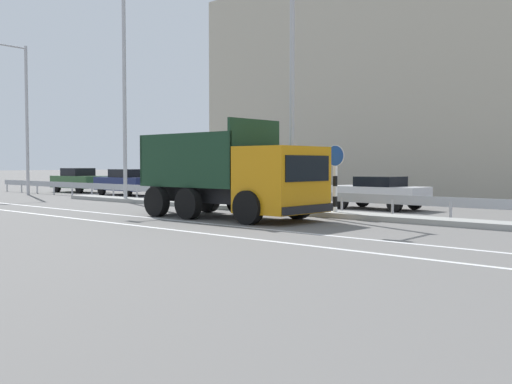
{
  "coord_description": "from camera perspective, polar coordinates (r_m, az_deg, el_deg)",
  "views": [
    {
      "loc": [
        14.64,
        -15.26,
        1.83
      ],
      "look_at": [
        0.14,
        0.43,
        0.84
      ],
      "focal_mm": 42.0,
      "sensor_mm": 36.0,
      "label": 1
    }
  ],
  "objects": [
    {
      "name": "lane_strip_1",
      "position": [
        18.05,
        -10.95,
        -3.2
      ],
      "size": [
        50.81,
        0.16,
        0.01
      ],
      "primitive_type": "cube",
      "color": "silver",
      "rests_on": "ground_plane"
    },
    {
      "name": "median_guardrail",
      "position": [
        23.41,
        3.96,
        -0.43
      ],
      "size": [
        50.81,
        0.09,
        0.78
      ],
      "color": "#9EA0A5",
      "rests_on": "ground_plane"
    },
    {
      "name": "parked_car_2",
      "position": [
        31.28,
        -5.8,
        0.54
      ],
      "size": [
        3.92,
        1.9,
        1.33
      ],
      "rotation": [
        0.0,
        0.0,
        1.61
      ],
      "color": "navy",
      "rests_on": "ground_plane"
    },
    {
      "name": "ground_plane",
      "position": [
        21.22,
        -1.08,
        -2.28
      ],
      "size": [
        320.0,
        320.0,
        0.0
      ],
      "primitive_type": "plane",
      "color": "#605E5B"
    },
    {
      "name": "parked_car_4",
      "position": [
        24.73,
        11.56,
        -0.02
      ],
      "size": [
        3.95,
        1.9,
        1.33
      ],
      "rotation": [
        0.0,
        0.0,
        1.59
      ],
      "color": "silver",
      "rests_on": "ground_plane"
    },
    {
      "name": "median_island",
      "position": [
        22.57,
        2.15,
        -1.76
      ],
      "size": [
        27.95,
        1.1,
        0.18
      ],
      "primitive_type": "cube",
      "color": "gray",
      "rests_on": "ground_plane"
    },
    {
      "name": "lane_strip_0",
      "position": [
        19.2,
        -6.47,
        -2.81
      ],
      "size": [
        50.81,
        0.16,
        0.01
      ],
      "primitive_type": "cube",
      "color": "silver",
      "rests_on": "ground_plane"
    },
    {
      "name": "parked_car_3",
      "position": [
        28.08,
        0.89,
        0.29
      ],
      "size": [
        4.42,
        2.03,
        1.32
      ],
      "rotation": [
        0.0,
        0.0,
        1.61
      ],
      "color": "#A3A3A8",
      "rests_on": "ground_plane"
    },
    {
      "name": "parked_car_1",
      "position": [
        36.11,
        -12.11,
        0.94
      ],
      "size": [
        4.22,
        2.07,
        1.54
      ],
      "rotation": [
        0.0,
        0.0,
        1.58
      ],
      "color": "navy",
      "rests_on": "ground_plane"
    },
    {
      "name": "parked_car_0",
      "position": [
        40.62,
        -16.52,
        1.09
      ],
      "size": [
        4.04,
        2.11,
        1.58
      ],
      "rotation": [
        0.0,
        0.0,
        -1.49
      ],
      "color": "#335B33",
      "rests_on": "ground_plane"
    },
    {
      "name": "street_lamp_1",
      "position": [
        29.71,
        -12.73,
        10.29
      ],
      "size": [
        0.72,
        2.52,
        10.55
      ],
      "color": "#ADADB2",
      "rests_on": "ground_plane"
    },
    {
      "name": "median_road_sign",
      "position": [
        20.93,
        7.54,
        1.24
      ],
      "size": [
        0.74,
        0.16,
        2.5
      ],
      "color": "white",
      "rests_on": "ground_plane"
    },
    {
      "name": "street_lamp_2",
      "position": [
        22.22,
        3.21,
        9.78
      ],
      "size": [
        0.71,
        2.07,
        8.24
      ],
      "color": "#ADADB2",
      "rests_on": "ground_plane"
    },
    {
      "name": "street_lamp_0",
      "position": [
        38.4,
        -21.23,
        7.1
      ],
      "size": [
        0.71,
        2.34,
        8.84
      ],
      "color": "#ADADB2",
      "rests_on": "ground_plane"
    },
    {
      "name": "dump_truck",
      "position": [
        19.75,
        -0.84,
        0.93
      ],
      "size": [
        6.81,
        2.94,
        3.29
      ],
      "rotation": [
        0.0,
        0.0,
        -1.55
      ],
      "color": "orange",
      "rests_on": "ground_plane"
    },
    {
      "name": "background_building_0",
      "position": [
        42.93,
        13.26,
        9.24
      ],
      "size": [
        22.78,
        14.11,
        13.6
      ],
      "primitive_type": "cube",
      "color": "#B7AD99",
      "rests_on": "ground_plane"
    }
  ]
}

